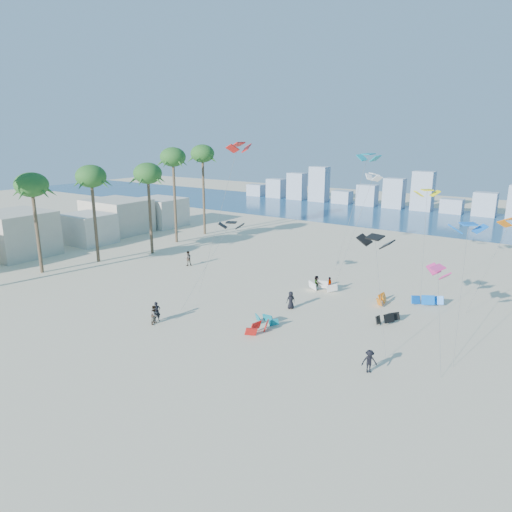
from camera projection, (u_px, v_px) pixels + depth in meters
The scene contains 10 objects.
ground at pixel (108, 350), 36.14m from camera, with size 220.00×220.00×0.00m, color beige.
ocean at pixel (400, 216), 93.60m from camera, with size 220.00×220.00×0.00m, color navy.
kitesurfer_near at pixel (157, 312), 41.39m from camera, with size 0.66×0.43×1.82m, color black.
kitesurfer_mid at pixel (155, 315), 40.86m from camera, with size 0.82×0.64×1.70m, color gray.
kitesurfers_far at pixel (297, 294), 46.10m from camera, with size 40.48×15.16×1.91m.
grounded_kites at pixel (350, 305), 44.30m from camera, with size 14.03×17.22×1.00m.
flying_kites at pixel (389, 188), 44.87m from camera, with size 30.21×28.64×17.32m.
palm_row at pixel (90, 170), 58.10m from camera, with size 8.88×44.80×15.24m.
beachfront_buildings at pixel (74, 226), 70.42m from camera, with size 11.50×43.00×6.00m.
distant_skyline at pixel (410, 195), 101.43m from camera, with size 85.00×3.00×8.40m.
Camera 1 is at (28.13, -20.80, 16.37)m, focal length 32.60 mm.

